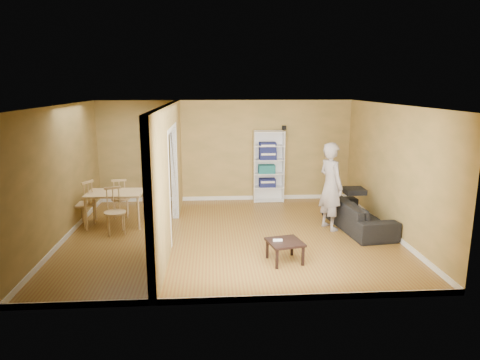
% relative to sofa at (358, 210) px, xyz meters
% --- Properties ---
extents(room_shell, '(6.50, 6.50, 6.50)m').
position_rel_sofa_xyz_m(room_shell, '(-2.70, -0.28, 0.90)').
color(room_shell, olive).
rests_on(room_shell, ground).
extents(partition, '(0.22, 5.50, 2.60)m').
position_rel_sofa_xyz_m(partition, '(-3.90, -0.28, 0.90)').
color(partition, tan).
rests_on(partition, ground).
extents(wall_speaker, '(0.10, 0.10, 0.10)m').
position_rel_sofa_xyz_m(wall_speaker, '(-1.20, 2.41, 1.50)').
color(wall_speaker, black).
rests_on(wall_speaker, room_shell).
extents(sofa, '(2.17, 1.13, 0.79)m').
position_rel_sofa_xyz_m(sofa, '(0.00, 0.00, 0.00)').
color(sofa, black).
rests_on(sofa, ground).
extents(person, '(0.95, 0.85, 2.15)m').
position_rel_sofa_xyz_m(person, '(-0.60, 0.02, 0.68)').
color(person, slate).
rests_on(person, ground).
extents(bookshelf, '(0.77, 0.34, 1.84)m').
position_rel_sofa_xyz_m(bookshelf, '(-1.60, 2.32, 0.52)').
color(bookshelf, white).
rests_on(bookshelf, ground).
extents(paper_box_navy_a, '(0.42, 0.27, 0.21)m').
position_rel_sofa_xyz_m(paper_box_navy_a, '(-1.63, 2.27, 0.10)').
color(paper_box_navy_a, navy).
rests_on(paper_box_navy_a, bookshelf).
extents(paper_box_teal, '(0.42, 0.27, 0.21)m').
position_rel_sofa_xyz_m(paper_box_teal, '(-1.65, 2.27, 0.46)').
color(paper_box_teal, '#13695B').
rests_on(paper_box_teal, bookshelf).
extents(paper_box_navy_b, '(0.43, 0.28, 0.22)m').
position_rel_sofa_xyz_m(paper_box_navy_b, '(-1.63, 2.27, 0.82)').
color(paper_box_navy_b, navy).
rests_on(paper_box_navy_b, bookshelf).
extents(paper_box_navy_c, '(0.42, 0.28, 0.22)m').
position_rel_sofa_xyz_m(paper_box_navy_c, '(-1.64, 2.27, 1.04)').
color(paper_box_navy_c, navy).
rests_on(paper_box_navy_c, bookshelf).
extents(coffee_table, '(0.56, 0.56, 0.37)m').
position_rel_sofa_xyz_m(coffee_table, '(-1.84, -1.66, -0.08)').
color(coffee_table, black).
rests_on(coffee_table, ground).
extents(game_controller, '(0.16, 0.04, 0.03)m').
position_rel_sofa_xyz_m(game_controller, '(-1.96, -1.65, -0.01)').
color(game_controller, white).
rests_on(game_controller, coffee_table).
extents(dining_table, '(1.17, 0.78, 0.73)m').
position_rel_sofa_xyz_m(dining_table, '(-5.14, 0.55, 0.26)').
color(dining_table, tan).
rests_on(dining_table, ground).
extents(chair_left, '(0.61, 0.61, 1.00)m').
position_rel_sofa_xyz_m(chair_left, '(-5.84, 0.55, 0.11)').
color(chair_left, tan).
rests_on(chair_left, ground).
extents(chair_near, '(0.55, 0.55, 0.95)m').
position_rel_sofa_xyz_m(chair_near, '(-5.04, -0.01, 0.08)').
color(chair_near, tan).
rests_on(chair_near, ground).
extents(chair_far, '(0.48, 0.48, 0.92)m').
position_rel_sofa_xyz_m(chair_far, '(-5.16, 1.15, 0.06)').
color(chair_far, tan).
rests_on(chair_far, ground).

